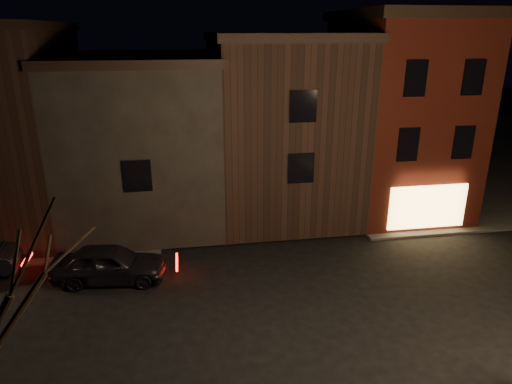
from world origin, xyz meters
TOP-DOWN VIEW (x-y plane):
  - ground at (0.00, 0.00)m, footprint 120.00×120.00m
  - sidewalk_far_right at (20.00, 20.00)m, footprint 30.00×30.00m
  - corner_building at (8.00, 9.47)m, footprint 6.50×8.50m
  - row_building_a at (1.50, 10.50)m, footprint 7.30×10.30m
  - row_building_b at (-5.75, 10.50)m, footprint 7.80×10.30m
  - parked_car_a at (-6.91, 3.24)m, footprint 4.62×2.25m

SIDE VIEW (x-z plane):
  - ground at x=0.00m, z-range 0.00..0.00m
  - sidewalk_far_right at x=20.00m, z-range 0.00..0.12m
  - parked_car_a at x=-6.91m, z-range 0.00..1.52m
  - row_building_b at x=-5.75m, z-range 0.13..8.53m
  - row_building_a at x=1.50m, z-range 0.13..9.53m
  - corner_building at x=8.00m, z-range 0.15..10.65m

